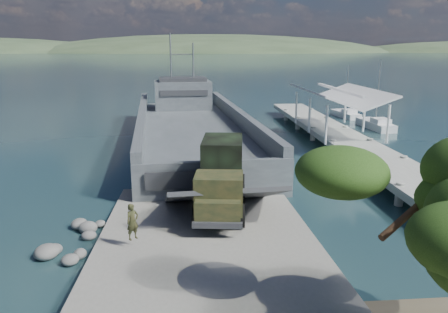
% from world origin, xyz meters
% --- Properties ---
extents(ground, '(1400.00, 1400.00, 0.00)m').
position_xyz_m(ground, '(0.00, 0.00, 0.00)').
color(ground, '#1A3A3F').
rests_on(ground, ground).
extents(boat_ramp, '(10.00, 18.00, 0.50)m').
position_xyz_m(boat_ramp, '(0.00, -1.00, 0.25)').
color(boat_ramp, gray).
rests_on(boat_ramp, ground).
extents(shoreline_rocks, '(3.20, 5.60, 0.90)m').
position_xyz_m(shoreline_rocks, '(-6.20, 0.50, 0.00)').
color(shoreline_rocks, '#60615E').
rests_on(shoreline_rocks, ground).
extents(distant_headlands, '(1000.00, 240.00, 48.00)m').
position_xyz_m(distant_headlands, '(50.00, 560.00, 0.00)').
color(distant_headlands, '#33482D').
rests_on(distant_headlands, ground).
extents(pier, '(6.40, 44.00, 6.10)m').
position_xyz_m(pier, '(13.00, 18.77, 1.60)').
color(pier, gray).
rests_on(pier, ground).
extents(landing_craft, '(12.12, 38.51, 11.28)m').
position_xyz_m(landing_craft, '(-0.49, 21.45, 0.92)').
color(landing_craft, '#424B4E').
rests_on(landing_craft, ground).
extents(military_truck, '(3.27, 7.84, 3.53)m').
position_xyz_m(military_truck, '(0.97, 3.38, 2.26)').
color(military_truck, black).
rests_on(military_truck, boat_ramp).
extents(soldier, '(0.70, 0.67, 1.61)m').
position_xyz_m(soldier, '(-3.25, -1.26, 1.30)').
color(soldier, black).
rests_on(soldier, boat_ramp).
extents(sailboat_near, '(2.22, 6.42, 7.70)m').
position_xyz_m(sailboat_near, '(20.22, 27.53, 0.41)').
color(sailboat_near, white).
rests_on(sailboat_near, ground).
extents(sailboat_far, '(2.39, 5.74, 6.78)m').
position_xyz_m(sailboat_far, '(19.65, 35.55, 0.36)').
color(sailboat_far, white).
rests_on(sailboat_far, ground).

